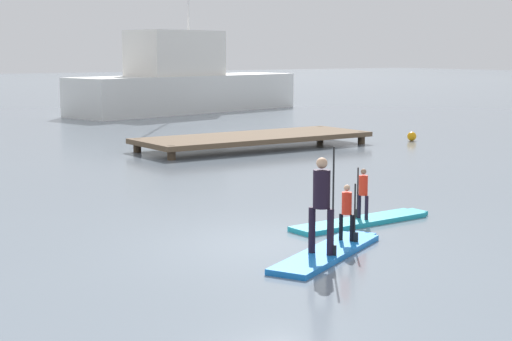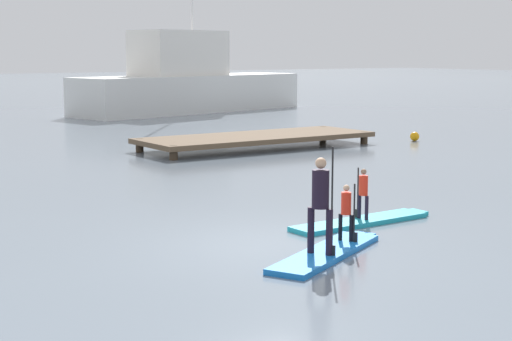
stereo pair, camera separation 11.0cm
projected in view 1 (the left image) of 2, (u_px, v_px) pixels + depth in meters
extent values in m
plane|color=slate|center=(269.00, 245.00, 15.08)|extent=(240.00, 240.00, 0.00)
cube|color=#1E9EB2|center=(360.00, 222.00, 16.88)|extent=(3.33, 0.77, 0.10)
cube|color=#1E9EB2|center=(416.00, 212.00, 17.88)|extent=(0.25, 0.48, 0.09)
cylinder|color=black|center=(359.00, 206.00, 16.97)|extent=(0.08, 0.08, 0.50)
cylinder|color=black|center=(366.00, 208.00, 16.80)|extent=(0.08, 0.08, 0.50)
cylinder|color=red|center=(363.00, 185.00, 16.82)|extent=(0.19, 0.19, 0.42)
sphere|color=#8C664C|center=(364.00, 172.00, 16.78)|extent=(0.12, 0.12, 0.12)
cylinder|color=black|center=(358.00, 193.00, 16.98)|extent=(0.03, 0.03, 1.07)
cube|color=black|center=(357.00, 213.00, 17.04)|extent=(0.03, 0.14, 0.18)
cube|color=blue|center=(327.00, 253.00, 14.22)|extent=(3.19, 2.08, 0.10)
cube|color=blue|center=(362.00, 235.00, 15.65)|extent=(0.44, 0.57, 0.09)
cylinder|color=black|center=(312.00, 230.00, 14.03)|extent=(0.12, 0.12, 0.80)
cylinder|color=black|center=(330.00, 232.00, 13.86)|extent=(0.12, 0.12, 0.80)
cylinder|color=black|center=(322.00, 189.00, 13.84)|extent=(0.40, 0.40, 0.66)
sphere|color=tan|center=(322.00, 163.00, 13.78)|extent=(0.19, 0.19, 0.19)
cylinder|color=black|center=(333.00, 201.00, 13.76)|extent=(0.03, 0.03, 1.88)
cube|color=black|center=(332.00, 250.00, 13.89)|extent=(0.09, 0.14, 0.18)
cylinder|color=black|center=(341.00, 227.00, 14.99)|extent=(0.08, 0.08, 0.50)
cylinder|color=black|center=(352.00, 228.00, 14.88)|extent=(0.08, 0.08, 0.50)
cylinder|color=red|center=(347.00, 203.00, 14.87)|extent=(0.25, 0.25, 0.41)
sphere|color=tan|center=(347.00, 188.00, 14.83)|extent=(0.12, 0.12, 0.12)
cylinder|color=black|center=(355.00, 213.00, 14.82)|extent=(0.03, 0.03, 1.08)
cube|color=black|center=(354.00, 237.00, 14.88)|extent=(0.09, 0.14, 0.18)
cube|color=silver|center=(187.00, 94.00, 48.23)|extent=(15.65, 7.03, 2.16)
cube|color=white|center=(175.00, 53.00, 47.23)|extent=(5.89, 4.16, 2.60)
cube|color=#2D5638|center=(151.00, 90.00, 65.02)|extent=(5.57, 2.21, 0.94)
cube|color=#33383D|center=(158.00, 77.00, 65.11)|extent=(1.81, 1.31, 1.20)
cylinder|color=silver|center=(154.00, 50.00, 64.66)|extent=(0.12, 0.12, 3.14)
cube|color=brown|center=(254.00, 137.00, 30.18)|extent=(8.96, 3.15, 0.18)
cylinder|color=#473828|center=(171.00, 153.00, 26.82)|extent=(0.28, 0.28, 0.48)
cylinder|color=#473828|center=(137.00, 145.00, 28.91)|extent=(0.28, 0.28, 0.48)
cylinder|color=#473828|center=(361.00, 138.00, 31.49)|extent=(0.28, 0.28, 0.48)
cylinder|color=#473828|center=(320.00, 132.00, 33.57)|extent=(0.28, 0.28, 0.48)
sphere|color=orange|center=(412.00, 136.00, 32.57)|extent=(0.37, 0.37, 0.37)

